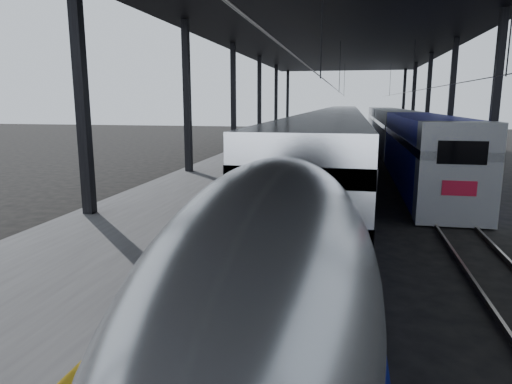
# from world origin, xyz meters

# --- Properties ---
(ground) EXTENTS (160.00, 160.00, 0.00)m
(ground) POSITION_xyz_m (0.00, 0.00, 0.00)
(ground) COLOR black
(ground) RESTS_ON ground
(platform) EXTENTS (6.00, 80.00, 1.00)m
(platform) POSITION_xyz_m (-3.50, 20.00, 0.50)
(platform) COLOR #4C4C4F
(platform) RESTS_ON ground
(yellow_strip) EXTENTS (0.30, 80.00, 0.01)m
(yellow_strip) POSITION_xyz_m (-0.70, 20.00, 1.00)
(yellow_strip) COLOR gold
(yellow_strip) RESTS_ON platform
(rails) EXTENTS (6.52, 80.00, 0.16)m
(rails) POSITION_xyz_m (4.50, 20.00, 0.08)
(rails) COLOR slate
(rails) RESTS_ON ground
(canopy) EXTENTS (18.00, 75.00, 9.47)m
(canopy) POSITION_xyz_m (1.90, 20.00, 9.12)
(canopy) COLOR black
(canopy) RESTS_ON ground
(tgv_train) EXTENTS (2.94, 65.20, 4.22)m
(tgv_train) POSITION_xyz_m (2.00, 23.98, 1.97)
(tgv_train) COLOR #B4B6BB
(tgv_train) RESTS_ON ground
(second_train) EXTENTS (2.93, 56.05, 4.04)m
(second_train) POSITION_xyz_m (7.00, 36.43, 2.05)
(second_train) COLOR #161993
(second_train) RESTS_ON ground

